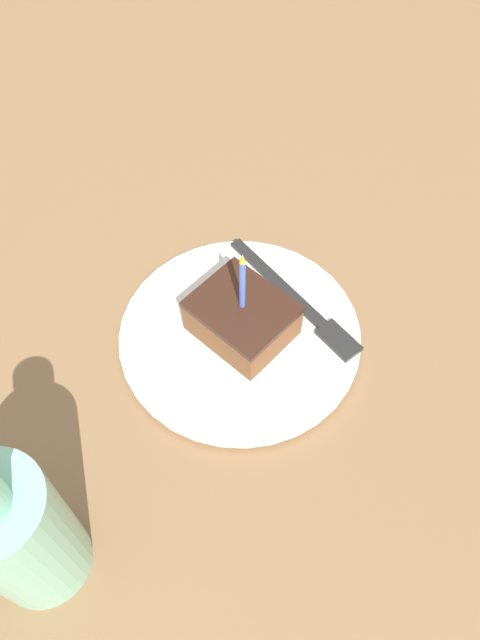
# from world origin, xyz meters

# --- Properties ---
(ground_plane) EXTENTS (2.40, 2.40, 0.04)m
(ground_plane) POSITION_xyz_m (0.00, 0.00, -0.02)
(ground_plane) COLOR olive
(ground_plane) RESTS_ON ground
(plate) EXTENTS (0.24, 0.24, 0.01)m
(plate) POSITION_xyz_m (0.02, 0.00, 0.01)
(plate) COLOR white
(plate) RESTS_ON ground_plane
(cake_slice) EXTENTS (0.08, 0.09, 0.12)m
(cake_slice) POSITION_xyz_m (0.01, 0.00, 0.03)
(cake_slice) COLOR brown
(cake_slice) RESTS_ON plate
(fork) EXTENTS (0.05, 0.19, 0.00)m
(fork) POSITION_xyz_m (-0.05, 0.02, 0.01)
(fork) COLOR #262626
(fork) RESTS_ON plate
(bottle) EXTENTS (0.08, 0.08, 0.20)m
(bottle) POSITION_xyz_m (0.29, 0.03, 0.08)
(bottle) COLOR #8CD1B2
(bottle) RESTS_ON ground_plane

